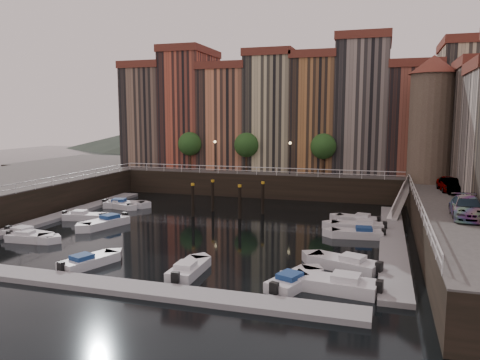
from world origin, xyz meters
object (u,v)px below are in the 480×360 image
(boat_left_2, at_px, (84,216))
(corner_tower, at_px, (431,117))
(boat_left_0, at_px, (30,238))
(mooring_pilings, at_px, (227,200))
(boat_left_1, at_px, (26,235))
(car_a, at_px, (449,185))
(car_c, at_px, (467,209))
(car_b, at_px, (452,187))
(gangway, at_px, (401,198))

(boat_left_2, bearing_deg, corner_tower, 15.99)
(boat_left_0, relative_size, boat_left_2, 0.94)
(mooring_pilings, height_order, boat_left_1, mooring_pilings)
(boat_left_2, relative_size, car_a, 1.07)
(corner_tower, height_order, car_c, corner_tower)
(boat_left_0, height_order, car_b, car_b)
(gangway, xyz_separation_m, boat_left_0, (-29.51, -19.63, -1.59))
(boat_left_2, bearing_deg, gangway, 10.97)
(mooring_pilings, xyz_separation_m, boat_left_2, (-12.95, -6.41, -1.31))
(boat_left_1, xyz_separation_m, car_a, (34.63, 17.41, 3.35))
(boat_left_2, distance_m, car_b, 35.91)
(gangway, distance_m, car_b, 5.60)
(boat_left_2, relative_size, car_c, 0.88)
(boat_left_0, height_order, boat_left_1, boat_left_1)
(mooring_pilings, distance_m, car_b, 22.00)
(car_a, bearing_deg, mooring_pilings, -177.07)
(boat_left_0, distance_m, car_b, 38.00)
(corner_tower, xyz_separation_m, boat_left_2, (-33.23, -15.70, -9.85))
(corner_tower, xyz_separation_m, gangway, (-2.90, -4.50, -8.28))
(gangway, xyz_separation_m, car_c, (3.93, -14.62, 1.84))
(boat_left_0, relative_size, car_a, 1.01)
(boat_left_2, bearing_deg, car_b, 4.11)
(boat_left_0, relative_size, car_b, 1.03)
(car_c, bearing_deg, gangway, 106.86)
(boat_left_1, distance_m, car_a, 38.91)
(car_c, bearing_deg, car_b, 89.29)
(car_c, bearing_deg, mooring_pilings, 157.05)
(corner_tower, relative_size, mooring_pilings, 1.98)
(boat_left_2, bearing_deg, boat_left_1, -99.67)
(boat_left_1, bearing_deg, corner_tower, 45.11)
(boat_left_1, distance_m, car_c, 34.77)
(corner_tower, height_order, gangway, corner_tower)
(boat_left_1, bearing_deg, gangway, 41.92)
(car_a, distance_m, car_c, 12.93)
(boat_left_0, bearing_deg, boat_left_1, 144.34)
(corner_tower, relative_size, boat_left_2, 3.03)
(mooring_pilings, xyz_separation_m, car_a, (21.63, 3.09, 2.07))
(boat_left_2, bearing_deg, mooring_pilings, 17.05)
(car_b, bearing_deg, car_a, 89.17)
(boat_left_2, distance_m, car_c, 34.60)
(corner_tower, bearing_deg, boat_left_2, -154.71)
(boat_left_1, bearing_deg, car_a, 36.45)
(mooring_pilings, relative_size, boat_left_1, 1.42)
(mooring_pilings, height_order, boat_left_2, mooring_pilings)
(boat_left_0, bearing_deg, gangway, 28.61)
(boat_left_0, distance_m, car_c, 33.99)
(boat_left_0, height_order, car_a, car_a)
(car_b, bearing_deg, boat_left_2, -176.77)
(car_b, bearing_deg, car_c, -102.70)
(gangway, height_order, car_a, car_a)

